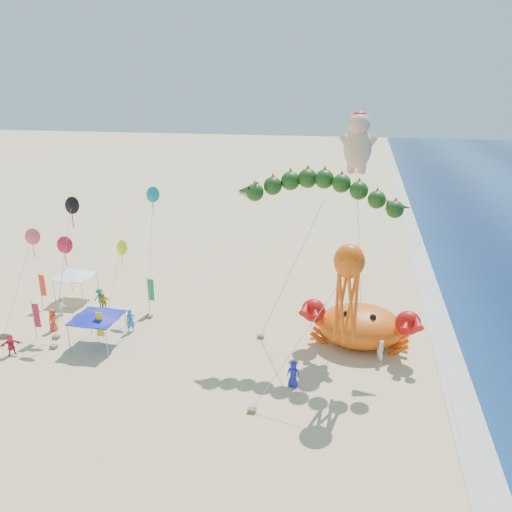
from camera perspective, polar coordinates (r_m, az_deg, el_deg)
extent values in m
plane|color=#D1B784|center=(36.67, 2.45, -10.87)|extent=(320.00, 320.00, 0.00)
plane|color=silver|center=(36.95, 21.55, -12.07)|extent=(320.00, 320.00, 0.00)
ellipsoid|color=#EB550C|center=(37.80, 11.82, -7.79)|extent=(6.65, 5.69, 2.95)
sphere|color=#BC0D0B|center=(36.22, 6.68, -6.43)|extent=(1.75, 1.75, 1.75)
sphere|color=black|center=(36.30, 10.46, -6.57)|extent=(0.45, 0.45, 0.45)
sphere|color=#BC0D0B|center=(36.33, 17.16, -7.13)|extent=(1.75, 1.75, 1.75)
sphere|color=black|center=(36.33, 13.40, -6.76)|extent=(0.45, 0.45, 0.45)
cone|color=#173C10|center=(34.63, -1.00, 7.47)|extent=(1.55, 1.14, 1.27)
cylinder|color=#B2B2B2|center=(35.81, 3.89, -2.03)|extent=(4.27, 0.17, 10.58)
cube|color=olive|center=(38.40, 0.56, -9.18)|extent=(0.50, 0.35, 0.25)
ellipsoid|color=#FCBE99|center=(37.37, 11.53, 11.96)|extent=(2.00, 1.65, 2.94)
sphere|color=#FCBE99|center=(37.03, 11.70, 14.56)|extent=(1.54, 1.54, 1.54)
ellipsoid|color=red|center=(37.08, 11.76, 15.41)|extent=(0.99, 0.99, 0.70)
cylinder|color=#B2B2B2|center=(37.60, 11.72, 0.28)|extent=(1.33, 2.89, 12.60)
cube|color=olive|center=(38.78, 12.01, -9.33)|extent=(0.50, 0.35, 0.25)
ellipsoid|color=#FA590D|center=(29.43, 10.60, -0.59)|extent=(1.81, 1.63, 2.09)
cylinder|color=#B2B2B2|center=(29.75, 5.06, -9.61)|extent=(5.06, 3.66, 7.82)
cube|color=olive|center=(30.69, -0.46, -17.21)|extent=(0.50, 0.35, 0.25)
cylinder|color=gray|center=(38.35, -20.58, -8.89)|extent=(0.06, 0.06, 2.20)
cylinder|color=gray|center=(36.94, -16.67, -9.55)|extent=(0.06, 0.06, 2.20)
cylinder|color=gray|center=(40.56, -18.40, -7.08)|extent=(0.06, 0.06, 2.20)
cylinder|color=gray|center=(39.22, -14.65, -7.61)|extent=(0.06, 0.06, 2.20)
cube|color=#121DA2|center=(38.24, -17.75, -6.73)|extent=(3.18, 3.18, 0.08)
cone|color=#121DA2|center=(38.14, -17.78, -6.41)|extent=(3.49, 3.49, 0.45)
cylinder|color=gray|center=(46.99, -22.06, -3.89)|extent=(0.06, 0.06, 2.20)
cylinder|color=gray|center=(45.57, -19.23, -4.24)|extent=(0.06, 0.06, 2.20)
cylinder|color=gray|center=(49.06, -20.35, -2.72)|extent=(0.06, 0.06, 2.20)
cylinder|color=gray|center=(47.70, -17.60, -3.02)|extent=(0.06, 0.06, 2.20)
cube|color=white|center=(46.91, -19.96, -2.16)|extent=(2.94, 2.94, 0.08)
cone|color=white|center=(46.83, -20.00, -1.89)|extent=(3.23, 3.23, 0.45)
cylinder|color=gray|center=(37.83, -17.71, -8.10)|extent=(0.05, 0.05, 3.20)
cube|color=yellow|center=(37.48, -17.41, -7.47)|extent=(0.50, 0.04, 1.90)
cylinder|color=gray|center=(40.86, -24.02, -6.83)|extent=(0.05, 0.05, 3.20)
cube|color=#B51640|center=(40.50, -23.79, -6.24)|extent=(0.50, 0.04, 1.90)
cylinder|color=gray|center=(46.49, -23.41, -3.65)|extent=(0.05, 0.05, 3.20)
cube|color=#FA371B|center=(46.16, -23.21, -3.11)|extent=(0.50, 0.04, 1.90)
cylinder|color=gray|center=(42.74, -12.20, -4.39)|extent=(0.05, 0.05, 3.20)
cube|color=#168848|center=(42.44, -11.90, -3.81)|extent=(0.50, 0.04, 1.90)
imported|color=white|center=(44.92, -21.27, -5.27)|extent=(0.91, 0.96, 1.58)
imported|color=#1E22B1|center=(32.54, 4.28, -13.31)|extent=(0.94, 0.68, 1.79)
imported|color=red|center=(42.26, -22.18, -6.78)|extent=(0.78, 0.99, 1.79)
imported|color=silver|center=(35.90, 14.03, -10.61)|extent=(0.67, 0.75, 1.73)
imported|color=gold|center=(44.25, -16.96, -5.10)|extent=(1.02, 0.86, 1.64)
imported|color=#226846|center=(44.90, -17.39, -4.66)|extent=(1.25, 0.83, 1.81)
imported|color=#2077BC|center=(40.15, -14.14, -7.19)|extent=(0.81, 0.77, 1.87)
imported|color=red|center=(39.94, -26.22, -9.06)|extent=(1.45, 1.23, 1.57)
cone|color=black|center=(39.37, -20.40, 5.45)|extent=(1.30, 0.51, 1.32)
cylinder|color=#B2B2B2|center=(39.39, -20.41, -2.01)|extent=(0.55, 3.04, 9.60)
cube|color=olive|center=(40.03, -20.44, -9.24)|extent=(0.50, 0.35, 0.25)
cone|color=red|center=(40.11, -21.10, 1.18)|extent=(1.30, 0.51, 1.32)
cylinder|color=#B2B2B2|center=(39.92, -21.36, -4.15)|extent=(0.55, 3.04, 6.62)
cube|color=olive|center=(40.05, -21.64, -9.38)|extent=(0.50, 0.35, 0.25)
cone|color=#EEFB1B|center=(43.42, -15.20, 0.91)|extent=(1.30, 0.51, 1.32)
cylinder|color=#B2B2B2|center=(42.92, -15.49, -3.04)|extent=(0.55, 3.04, 5.04)
cube|color=olive|center=(42.61, -15.81, -6.96)|extent=(0.50, 0.35, 0.25)
cone|color=#0D828F|center=(41.92, -11.80, 6.90)|extent=(1.30, 0.51, 1.32)
cylinder|color=#B2B2B2|center=(41.77, -11.86, -0.07)|extent=(0.55, 3.04, 9.52)
cube|color=olive|center=(42.20, -11.92, -6.89)|extent=(0.50, 0.35, 0.25)
cone|color=#F4515D|center=(42.81, -24.25, 2.02)|extent=(1.30, 0.51, 1.32)
cylinder|color=#B2B2B2|center=(42.59, -24.51, -3.05)|extent=(0.55, 3.04, 6.75)
cube|color=olive|center=(42.68, -24.78, -8.03)|extent=(0.50, 0.35, 0.25)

